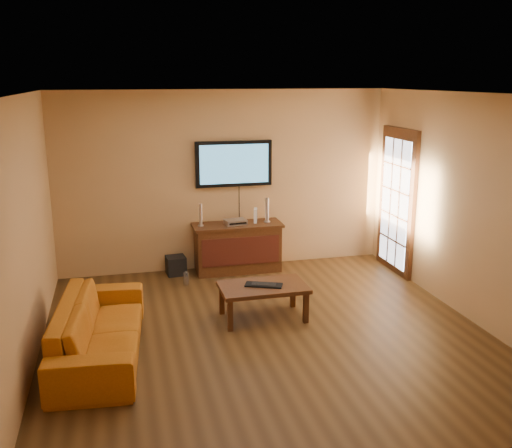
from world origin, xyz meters
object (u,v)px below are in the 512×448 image
object	(u,v)px
speaker_right	(267,211)
subwoofer	(176,265)
television	(234,164)
coffee_table	(263,289)
speaker_left	(201,216)
media_console	(238,247)
game_console	(256,215)
bottle	(186,279)
av_receiver	(235,222)
sofa	(99,319)
keyboard	(264,285)

from	to	relation	value
speaker_right	subwoofer	world-z (taller)	speaker_right
television	subwoofer	size ratio (longest dim) A/B	4.18
coffee_table	speaker_left	bearing A→B (deg)	104.61
media_console	television	world-z (taller)	television
speaker_left	game_console	world-z (taller)	speaker_left
television	bottle	world-z (taller)	television
speaker_left	av_receiver	bearing A→B (deg)	-1.87
speaker_left	subwoofer	world-z (taller)	speaker_left
speaker_right	sofa	bearing A→B (deg)	-136.38
speaker_left	bottle	size ratio (longest dim) A/B	1.59
subwoofer	coffee_table	bearing A→B (deg)	-70.78
sofa	av_receiver	size ratio (longest dim) A/B	6.64
television	speaker_right	world-z (taller)	television
television	bottle	distance (m)	1.85
television	av_receiver	world-z (taller)	television
speaker_right	subwoofer	size ratio (longest dim) A/B	1.34
television	av_receiver	xyz separation A→B (m)	(-0.03, -0.22, -0.84)
media_console	game_console	bearing A→B (deg)	6.29
media_console	keyboard	xyz separation A→B (m)	(-0.07, -1.83, 0.07)
coffee_table	av_receiver	size ratio (longest dim) A/B	3.35
sofa	bottle	xyz separation A→B (m)	(1.14, 1.89, -0.31)
speaker_left	subwoofer	xyz separation A→B (m)	(-0.38, 0.05, -0.75)
bottle	keyboard	size ratio (longest dim) A/B	0.44
sofa	speaker_left	size ratio (longest dim) A/B	6.23
game_console	bottle	xyz separation A→B (m)	(-1.13, -0.47, -0.75)
sofa	bottle	bearing A→B (deg)	-25.85
media_console	av_receiver	size ratio (longest dim) A/B	4.26
television	bottle	bearing A→B (deg)	-142.43
media_console	av_receiver	xyz separation A→B (m)	(-0.03, -0.00, 0.40)
television	subwoofer	world-z (taller)	television
speaker_left	media_console	bearing A→B (deg)	-1.44
coffee_table	keyboard	xyz separation A→B (m)	(0.00, -0.02, 0.07)
media_console	keyboard	world-z (taller)	media_console
speaker_right	av_receiver	bearing A→B (deg)	-178.62
media_console	bottle	bearing A→B (deg)	-152.72
game_console	keyboard	bearing A→B (deg)	-83.19
speaker_left	speaker_right	distance (m)	1.01
sofa	subwoofer	distance (m)	2.63
game_console	media_console	bearing A→B (deg)	-155.95
coffee_table	bottle	world-z (taller)	coffee_table
game_console	subwoofer	bearing A→B (deg)	-163.78
media_console	sofa	distance (m)	3.06
media_console	subwoofer	size ratio (longest dim) A/B	4.84
media_console	game_console	distance (m)	0.55
subwoofer	av_receiver	bearing A→B (deg)	-9.67
av_receiver	keyboard	xyz separation A→B (m)	(-0.04, -1.82, -0.33)
television	keyboard	size ratio (longest dim) A/B	2.43
speaker_right	bottle	world-z (taller)	speaker_right
television	speaker_left	size ratio (longest dim) A/B	3.46
coffee_table	speaker_right	xyz separation A→B (m)	(0.54, 1.82, 0.53)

